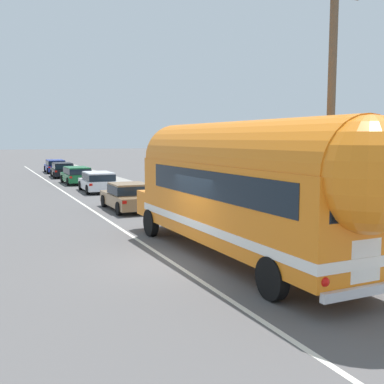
{
  "coord_description": "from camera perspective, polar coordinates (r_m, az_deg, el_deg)",
  "views": [
    {
      "loc": [
        -4.95,
        -12.61,
        3.63
      ],
      "look_at": [
        1.63,
        2.25,
        1.77
      ],
      "focal_mm": 44.22,
      "sensor_mm": 36.0,
      "label": 1
    }
  ],
  "objects": [
    {
      "name": "car_third",
      "position": [
        38.65,
        -13.76,
        2.11
      ],
      "size": [
        1.95,
        4.26,
        1.37
      ],
      "color": "#196633",
      "rests_on": "ground"
    },
    {
      "name": "utility_pole",
      "position": [
        14.57,
        16.42,
        9.38
      ],
      "size": [
        1.8,
        0.24,
        8.5
      ],
      "color": "brown",
      "rests_on": "ground"
    },
    {
      "name": "painted_bus",
      "position": [
        13.6,
        6.76,
        0.88
      ],
      "size": [
        2.82,
        12.32,
        4.12
      ],
      "color": "orange",
      "rests_on": "ground"
    },
    {
      "name": "lane_markings",
      "position": [
        25.78,
        -8.52,
        -1.64
      ],
      "size": [
        4.0,
        80.0,
        0.01
      ],
      "color": "silver",
      "rests_on": "ground"
    },
    {
      "name": "car_fifth",
      "position": [
        51.95,
        -16.18,
        3.12
      ],
      "size": [
        2.07,
        4.76,
        1.37
      ],
      "color": "navy",
      "rests_on": "ground"
    },
    {
      "name": "car_fourth",
      "position": [
        45.46,
        -15.36,
        2.69
      ],
      "size": [
        2.03,
        4.3,
        1.37
      ],
      "color": "black",
      "rests_on": "ground"
    },
    {
      "name": "ground_plane",
      "position": [
        14.03,
        -2.41,
        -8.48
      ],
      "size": [
        300.0,
        300.0,
        0.0
      ],
      "primitive_type": "plane",
      "color": "#565454"
    },
    {
      "name": "car_lead",
      "position": [
        24.13,
        -7.65,
        -0.44
      ],
      "size": [
        2.02,
        4.39,
        1.37
      ],
      "color": "olive",
      "rests_on": "ground"
    },
    {
      "name": "car_second",
      "position": [
        32.5,
        -11.3,
        1.36
      ],
      "size": [
        2.08,
        4.32,
        1.37
      ],
      "color": "white",
      "rests_on": "ground"
    },
    {
      "name": "sidewalk_slab",
      "position": [
        24.98,
        -0.08,
        -1.66
      ],
      "size": [
        2.34,
        90.0,
        0.15
      ],
      "primitive_type": "cube",
      "color": "gray",
      "rests_on": "ground"
    }
  ]
}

